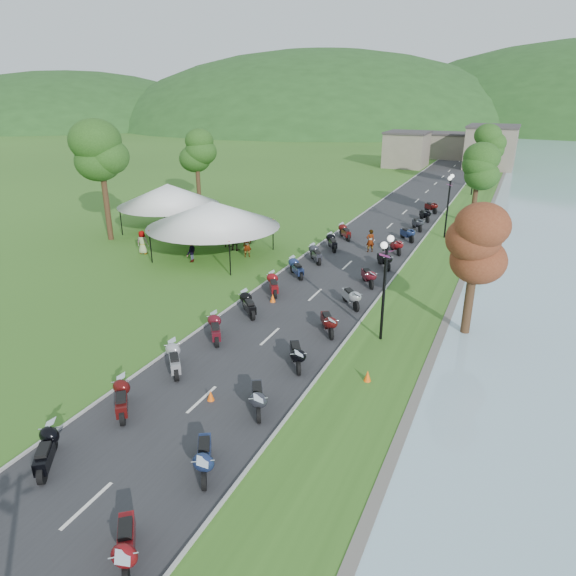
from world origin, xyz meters
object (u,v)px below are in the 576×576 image
at_px(vendor_tent_main, 214,229).
at_px(pedestrian_c, 192,262).
at_px(pedestrian_a, 248,257).
at_px(pedestrian_b, 227,247).

height_order(vendor_tent_main, pedestrian_c, vendor_tent_main).
height_order(pedestrian_a, pedestrian_c, pedestrian_c).
height_order(pedestrian_a, pedestrian_b, pedestrian_a).
bearing_deg(pedestrian_a, pedestrian_b, 106.91).
height_order(vendor_tent_main, pedestrian_a, vendor_tent_main).
bearing_deg(pedestrian_c, pedestrian_b, 166.38).
bearing_deg(pedestrian_a, vendor_tent_main, 156.93).
bearing_deg(vendor_tent_main, pedestrian_c, -111.86).
bearing_deg(pedestrian_a, pedestrian_c, 179.52).
relative_size(pedestrian_a, pedestrian_c, 0.99).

